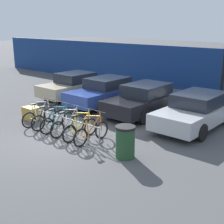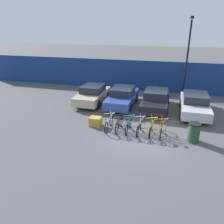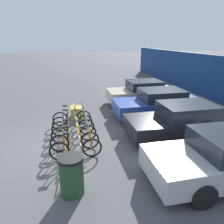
% 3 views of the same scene
% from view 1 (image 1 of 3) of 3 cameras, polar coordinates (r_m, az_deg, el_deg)
% --- Properties ---
extents(ground_plane, '(120.00, 120.00, 0.00)m').
position_cam_1_polar(ground_plane, '(11.56, -9.52, -4.90)').
color(ground_plane, '#4C4C4F').
extents(hoarding_wall, '(36.00, 0.16, 2.77)m').
position_cam_1_polar(hoarding_wall, '(18.51, 13.73, 7.20)').
color(hoarding_wall, navy).
rests_on(hoarding_wall, ground).
extents(bike_rack, '(3.56, 0.04, 0.57)m').
position_cam_1_polar(bike_rack, '(12.10, -8.36, -1.46)').
color(bike_rack, gray).
rests_on(bike_rack, ground).
extents(bicycle_white, '(0.68, 1.71, 1.05)m').
position_cam_1_polar(bicycle_white, '(13.19, -13.10, -0.73)').
color(bicycle_white, black).
rests_on(bicycle_white, ground).
extents(bicycle_black, '(0.68, 1.71, 1.05)m').
position_cam_1_polar(bicycle_black, '(12.71, -11.46, -1.27)').
color(bicycle_black, black).
rests_on(bicycle_black, ground).
extents(bicycle_teal, '(0.68, 1.71, 1.05)m').
position_cam_1_polar(bicycle_teal, '(12.29, -9.89, -1.78)').
color(bicycle_teal, black).
rests_on(bicycle_teal, ground).
extents(bicycle_silver, '(0.68, 1.71, 1.05)m').
position_cam_1_polar(bicycle_silver, '(11.84, -8.02, -2.38)').
color(bicycle_silver, black).
rests_on(bicycle_silver, ground).
extents(bicycle_yellow, '(0.68, 1.71, 1.05)m').
position_cam_1_polar(bicycle_yellow, '(11.37, -5.81, -3.10)').
color(bicycle_yellow, black).
rests_on(bicycle_yellow, ground).
extents(bicycle_orange, '(0.68, 1.71, 1.05)m').
position_cam_1_polar(bicycle_orange, '(10.98, -3.78, -3.74)').
color(bicycle_orange, black).
rests_on(bicycle_orange, ground).
extents(car_beige, '(1.91, 4.10, 1.40)m').
position_cam_1_polar(car_beige, '(17.69, -6.87, 4.85)').
color(car_beige, '#C1B28E').
rests_on(car_beige, ground).
extents(car_blue, '(1.91, 4.42, 1.40)m').
position_cam_1_polar(car_blue, '(16.01, -1.06, 3.79)').
color(car_blue, '#2D479E').
rests_on(car_blue, ground).
extents(car_black, '(1.91, 4.43, 1.40)m').
position_cam_1_polar(car_black, '(14.44, 6.11, 2.34)').
color(car_black, black).
rests_on(car_black, ground).
extents(car_silver, '(1.91, 4.53, 1.40)m').
position_cam_1_polar(car_silver, '(12.98, 15.36, 0.29)').
color(car_silver, '#B7B7BC').
rests_on(car_silver, ground).
extents(trash_bin, '(0.63, 0.63, 1.03)m').
position_cam_1_polar(trash_bin, '(9.74, 2.43, -5.47)').
color(trash_bin, '#234728').
rests_on(trash_bin, ground).
extents(cargo_crate, '(0.70, 0.56, 0.55)m').
position_cam_1_polar(cargo_crate, '(14.08, -14.47, -0.19)').
color(cargo_crate, '#B28C33').
rests_on(cargo_crate, ground).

